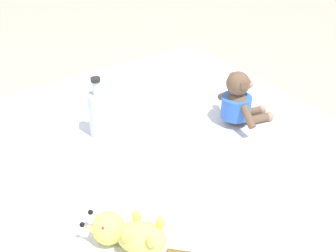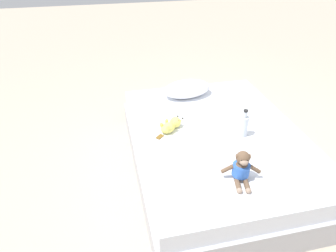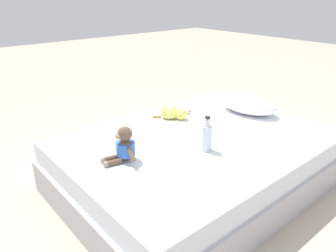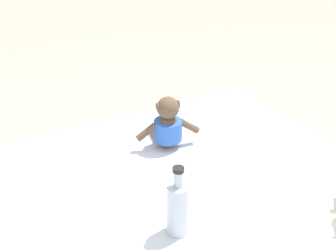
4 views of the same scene
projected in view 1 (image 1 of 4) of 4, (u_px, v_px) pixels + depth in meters
name	position (u px, v px, depth m)	size (l,w,h in m)	color
ground_plane	(109.00, 246.00, 1.99)	(16.00, 16.00, 0.00)	#B7A893
bed	(105.00, 209.00, 1.88)	(1.49, 1.99, 0.41)	#B2B2B7
plush_monkey	(239.00, 103.00, 1.97)	(0.29, 0.24, 0.24)	brown
plush_yellow_creature	(128.00, 233.00, 1.41)	(0.29, 0.25, 0.10)	#EAE066
glass_bottle	(98.00, 113.00, 1.89)	(0.08, 0.08, 0.25)	silver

